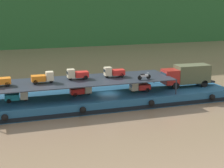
{
  "coord_description": "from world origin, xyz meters",
  "views": [
    {
      "loc": [
        -13.77,
        -43.22,
        13.72
      ],
      "look_at": [
        0.53,
        0.0,
        2.7
      ],
      "focal_mm": 56.84,
      "sensor_mm": 36.0,
      "label": 1
    }
  ],
  "objects_px": {
    "cargo_barge": "(108,99)",
    "mini_truck_lower_mid": "(139,87)",
    "mini_truck_upper_bow": "(114,72)",
    "motorcycle_upper_port": "(144,76)",
    "covered_lorry": "(187,75)",
    "mini_truck_lower_aft": "(81,90)",
    "mini_truck_upper_fore": "(77,74)",
    "mini_truck_lower_stern": "(17,96)",
    "mini_truck_upper_mid": "(43,78)"
  },
  "relations": [
    {
      "from": "mini_truck_upper_fore",
      "to": "mini_truck_upper_bow",
      "type": "distance_m",
      "value": 4.93
    },
    {
      "from": "mini_truck_lower_mid",
      "to": "mini_truck_upper_fore",
      "type": "xyz_separation_m",
      "value": [
        -8.19,
        1.33,
        2.0
      ]
    },
    {
      "from": "cargo_barge",
      "to": "covered_lorry",
      "type": "height_order",
      "value": "covered_lorry"
    },
    {
      "from": "mini_truck_lower_aft",
      "to": "mini_truck_upper_mid",
      "type": "relative_size",
      "value": 1.0
    },
    {
      "from": "mini_truck_upper_mid",
      "to": "mini_truck_upper_bow",
      "type": "height_order",
      "value": "same"
    },
    {
      "from": "covered_lorry",
      "to": "mini_truck_upper_fore",
      "type": "distance_m",
      "value": 15.71
    },
    {
      "from": "mini_truck_upper_mid",
      "to": "motorcycle_upper_port",
      "type": "distance_m",
      "value": 12.86
    },
    {
      "from": "mini_truck_lower_aft",
      "to": "mini_truck_lower_mid",
      "type": "xyz_separation_m",
      "value": [
        7.88,
        -0.63,
        0.0
      ]
    },
    {
      "from": "cargo_barge",
      "to": "mini_truck_lower_mid",
      "type": "bearing_deg",
      "value": -7.46
    },
    {
      "from": "mini_truck_lower_stern",
      "to": "mini_truck_upper_bow",
      "type": "distance_m",
      "value": 12.88
    },
    {
      "from": "mini_truck_lower_aft",
      "to": "mini_truck_upper_mid",
      "type": "height_order",
      "value": "mini_truck_upper_mid"
    },
    {
      "from": "mini_truck_lower_stern",
      "to": "mini_truck_upper_fore",
      "type": "relative_size",
      "value": 1.02
    },
    {
      "from": "cargo_barge",
      "to": "mini_truck_upper_mid",
      "type": "relative_size",
      "value": 12.09
    },
    {
      "from": "mini_truck_lower_mid",
      "to": "mini_truck_upper_mid",
      "type": "height_order",
      "value": "mini_truck_upper_mid"
    },
    {
      "from": "mini_truck_lower_aft",
      "to": "mini_truck_upper_mid",
      "type": "bearing_deg",
      "value": 179.49
    },
    {
      "from": "mini_truck_upper_bow",
      "to": "motorcycle_upper_port",
      "type": "relative_size",
      "value": 1.46
    },
    {
      "from": "mini_truck_lower_mid",
      "to": "mini_truck_upper_bow",
      "type": "xyz_separation_m",
      "value": [
        -3.26,
        1.12,
        2.0
      ]
    },
    {
      "from": "cargo_barge",
      "to": "mini_truck_lower_aft",
      "type": "height_order",
      "value": "mini_truck_lower_aft"
    },
    {
      "from": "mini_truck_lower_aft",
      "to": "motorcycle_upper_port",
      "type": "height_order",
      "value": "motorcycle_upper_port"
    },
    {
      "from": "cargo_barge",
      "to": "motorcycle_upper_port",
      "type": "xyz_separation_m",
      "value": [
        4.22,
        -2.04,
        3.18
      ]
    },
    {
      "from": "motorcycle_upper_port",
      "to": "mini_truck_upper_fore",
      "type": "bearing_deg",
      "value": 160.99
    },
    {
      "from": "mini_truck_upper_bow",
      "to": "motorcycle_upper_port",
      "type": "height_order",
      "value": "mini_truck_upper_bow"
    },
    {
      "from": "mini_truck_upper_fore",
      "to": "cargo_barge",
      "type": "bearing_deg",
      "value": -11.06
    },
    {
      "from": "covered_lorry",
      "to": "mini_truck_upper_bow",
      "type": "bearing_deg",
      "value": 176.81
    },
    {
      "from": "mini_truck_lower_stern",
      "to": "mini_truck_lower_mid",
      "type": "xyz_separation_m",
      "value": [
        15.96,
        -0.34,
        0.0
      ]
    },
    {
      "from": "mini_truck_lower_stern",
      "to": "cargo_barge",
      "type": "bearing_deg",
      "value": 1.07
    },
    {
      "from": "mini_truck_lower_stern",
      "to": "mini_truck_upper_fore",
      "type": "xyz_separation_m",
      "value": [
        7.77,
        0.99,
        2.0
      ]
    },
    {
      "from": "covered_lorry",
      "to": "mini_truck_upper_mid",
      "type": "distance_m",
      "value": 20.19
    },
    {
      "from": "covered_lorry",
      "to": "mini_truck_lower_mid",
      "type": "bearing_deg",
      "value": -176.05
    },
    {
      "from": "mini_truck_upper_bow",
      "to": "mini_truck_lower_mid",
      "type": "bearing_deg",
      "value": -18.86
    },
    {
      "from": "covered_lorry",
      "to": "mini_truck_lower_mid",
      "type": "relative_size",
      "value": 2.84
    },
    {
      "from": "mini_truck_upper_mid",
      "to": "mini_truck_lower_aft",
      "type": "bearing_deg",
      "value": -0.51
    },
    {
      "from": "motorcycle_upper_port",
      "to": "covered_lorry",
      "type": "bearing_deg",
      "value": 14.99
    },
    {
      "from": "cargo_barge",
      "to": "mini_truck_lower_aft",
      "type": "relative_size",
      "value": 12.05
    },
    {
      "from": "cargo_barge",
      "to": "mini_truck_lower_aft",
      "type": "bearing_deg",
      "value": 178.81
    },
    {
      "from": "mini_truck_lower_aft",
      "to": "covered_lorry",
      "type": "bearing_deg",
      "value": -0.43
    },
    {
      "from": "mini_truck_lower_mid",
      "to": "mini_truck_upper_fore",
      "type": "bearing_deg",
      "value": 170.79
    },
    {
      "from": "mini_truck_lower_stern",
      "to": "mini_truck_upper_mid",
      "type": "relative_size",
      "value": 1.01
    },
    {
      "from": "covered_lorry",
      "to": "mini_truck_upper_bow",
      "type": "xyz_separation_m",
      "value": [
        -10.74,
        0.6,
        1.0
      ]
    },
    {
      "from": "mini_truck_lower_aft",
      "to": "mini_truck_lower_mid",
      "type": "distance_m",
      "value": 7.9
    },
    {
      "from": "mini_truck_lower_stern",
      "to": "mini_truck_lower_aft",
      "type": "bearing_deg",
      "value": 2.09
    },
    {
      "from": "cargo_barge",
      "to": "mini_truck_upper_bow",
      "type": "height_order",
      "value": "mini_truck_upper_bow"
    },
    {
      "from": "mini_truck_lower_aft",
      "to": "mini_truck_upper_mid",
      "type": "xyz_separation_m",
      "value": [
        -4.82,
        0.04,
        2.0
      ]
    },
    {
      "from": "cargo_barge",
      "to": "mini_truck_lower_stern",
      "type": "xyz_separation_m",
      "value": [
        -11.72,
        -0.22,
        1.44
      ]
    },
    {
      "from": "mini_truck_lower_aft",
      "to": "mini_truck_upper_bow",
      "type": "xyz_separation_m",
      "value": [
        4.61,
        0.48,
        2.0
      ]
    },
    {
      "from": "mini_truck_lower_stern",
      "to": "motorcycle_upper_port",
      "type": "xyz_separation_m",
      "value": [
        15.94,
        -1.82,
        1.74
      ]
    },
    {
      "from": "cargo_barge",
      "to": "mini_truck_upper_bow",
      "type": "distance_m",
      "value": 3.62
    },
    {
      "from": "cargo_barge",
      "to": "covered_lorry",
      "type": "relative_size",
      "value": 4.22
    },
    {
      "from": "mini_truck_lower_stern",
      "to": "mini_truck_upper_fore",
      "type": "height_order",
      "value": "mini_truck_upper_fore"
    },
    {
      "from": "mini_truck_upper_bow",
      "to": "cargo_barge",
      "type": "bearing_deg",
      "value": -150.02
    }
  ]
}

